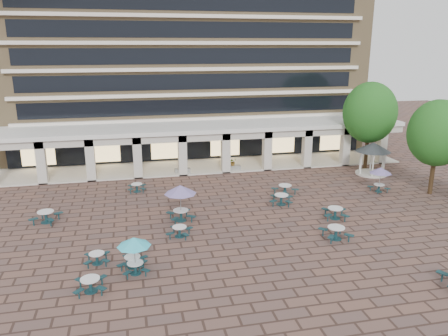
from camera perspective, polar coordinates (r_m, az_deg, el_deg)
The scene contains 21 objects.
ground at distance 31.14m, azimuth 1.40°, elevation -7.04°, with size 120.00×120.00×0.00m, color brown.
apartment_building at distance 53.80m, azimuth -5.23°, elevation 16.24°, with size 40.00×15.50×25.20m.
retail_arcade at distance 44.17m, azimuth -3.15°, elevation 3.87°, with size 42.00×6.60×4.40m.
picnic_table_0 at distance 26.41m, azimuth -16.27°, elevation -11.14°, with size 1.51×1.51×0.66m.
picnic_table_1 at distance 25.54m, azimuth -11.86°, elevation -11.76°, with size 1.77×1.77×0.68m.
picnic_table_2 at distance 29.24m, azimuth 14.42°, elevation -8.07°, with size 1.86×1.86×0.83m.
picnic_table_4 at distance 24.23m, azimuth -11.69°, elevation -9.60°, with size 1.85×1.85×2.13m.
picnic_table_5 at distance 23.77m, azimuth -17.05°, elevation -14.25°, with size 1.69×1.69×0.74m.
picnic_table_6 at distance 30.69m, azimuth -5.73°, elevation -3.00°, with size 2.28×2.28×2.64m.
picnic_table_7 at distance 32.54m, azimuth 14.32°, elevation -5.61°, with size 2.14×2.14×0.81m.
picnic_table_8 at distance 33.29m, azimuth -22.24°, elevation -5.80°, with size 2.22×2.22×0.84m.
picnic_table_9 at distance 28.85m, azimuth -5.83°, elevation -8.13°, with size 1.89×1.89×0.70m.
picnic_table_10 at distance 36.91m, azimuth 7.97°, elevation -2.70°, with size 2.23×2.23×0.81m.
picnic_table_11 at distance 39.07m, azimuth 19.77°, elevation -0.42°, with size 1.85×1.85×2.14m.
picnic_table_12 at distance 37.93m, azimuth -11.32°, elevation -2.45°, with size 1.63×1.63×0.71m.
picnic_table_13 at distance 34.52m, azimuth 7.49°, elevation -3.98°, with size 2.22×2.22×0.82m.
gazebo at distance 44.14m, azimuth 18.89°, elevation 2.15°, with size 3.34×3.34×3.11m.
tree_east_a at distance 39.57m, azimuth 26.13°, elevation 4.10°, with size 4.76×4.76×7.92m.
tree_east_c at distance 45.52m, azimuth 18.51°, elevation 6.87°, with size 5.22×5.22×8.70m.
planter_left at distance 42.67m, azimuth -5.44°, elevation -0.11°, with size 1.50×0.75×1.21m.
planter_right at distance 43.51m, azimuth 1.16°, elevation 0.36°, with size 1.50×0.83×1.29m.
Camera 1 is at (-6.90, -27.88, 12.04)m, focal length 35.00 mm.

